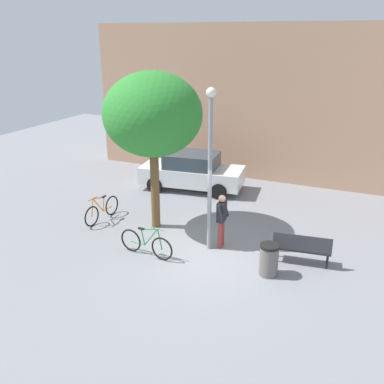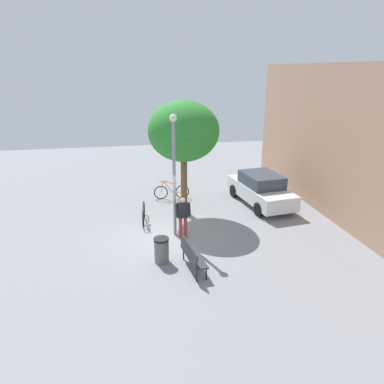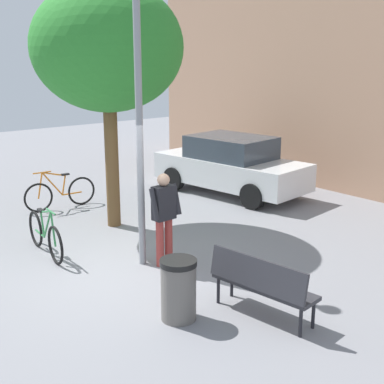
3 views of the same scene
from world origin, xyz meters
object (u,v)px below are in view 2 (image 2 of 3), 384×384
lamppost (174,166)px  park_bench (192,255)px  plaza_tree (184,132)px  parked_car_white (261,189)px  person_by_lamppost (183,215)px  bicycle_green (144,214)px  trash_bin (162,250)px  bicycle_orange (171,192)px

lamppost → park_bench: lamppost is taller
plaza_tree → parked_car_white: size_ratio=1.17×
person_by_lamppost → parked_car_white: 5.23m
bicycle_green → lamppost: bearing=37.7°
park_bench → bicycle_green: bearing=-162.6°
bicycle_green → trash_bin: (3.53, 0.40, 0.07)m
bicycle_orange → bicycle_green: bearing=-30.8°
lamppost → bicycle_orange: size_ratio=2.65×
park_bench → trash_bin: size_ratio=1.83×
plaza_tree → bicycle_green: (0.71, -1.91, -3.39)m
person_by_lamppost → park_bench: person_by_lamppost is taller
lamppost → plaza_tree: (-2.22, 0.75, 0.93)m
plaza_tree → bicycle_orange: size_ratio=2.83×
plaza_tree → bicycle_green: bearing=-69.5°
bicycle_green → parked_car_white: (-1.10, 5.79, 0.39)m
lamppost → plaza_tree: bearing=161.2°
parked_car_white → plaza_tree: bearing=-84.4°
trash_bin → person_by_lamppost: bearing=149.1°
bicycle_green → parked_car_white: size_ratio=0.41×
trash_bin → bicycle_orange: bearing=169.1°
lamppost → bicycle_green: size_ratio=2.66×
lamppost → person_by_lamppost: bearing=43.0°
person_by_lamppost → bicycle_green: size_ratio=0.92×
person_by_lamppost → bicycle_orange: 4.50m
person_by_lamppost → parked_car_white: person_by_lamppost is taller
park_bench → plaza_tree: bearing=173.2°
lamppost → plaza_tree: size_ratio=0.94×
person_by_lamppost → bicycle_green: 2.37m
park_bench → parked_car_white: size_ratio=0.38×
plaza_tree → bicycle_green: 3.96m
person_by_lamppost → bicycle_green: person_by_lamppost is taller
parked_car_white → bicycle_orange: bearing=-110.5°
plaza_tree → bicycle_green: size_ratio=2.83×
person_by_lamppost → trash_bin: bearing=-30.9°
park_bench → plaza_tree: 5.93m
parked_car_white → park_bench: bearing=-40.0°
lamppost → person_by_lamppost: size_ratio=2.87×
bicycle_orange → plaza_tree: bearing=9.5°
bicycle_orange → park_bench: bearing=-2.1°
park_bench → trash_bin: (-0.70, -0.93, -0.09)m
plaza_tree → bicycle_orange: plaza_tree is taller
lamppost → bicycle_green: bearing=-142.3°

